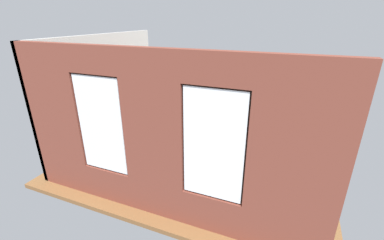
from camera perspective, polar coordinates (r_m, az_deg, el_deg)
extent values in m
cube|color=brown|center=(7.31, 2.26, -7.82)|extent=(6.58, 5.79, 0.10)
cube|color=brown|center=(3.99, 21.83, -9.81)|extent=(1.36, 0.16, 3.15)
cube|color=brown|center=(4.53, -8.54, -4.47)|extent=(1.14, 0.16, 3.15)
cube|color=brown|center=(5.98, -27.97, -0.24)|extent=(1.36, 0.16, 3.15)
cube|color=brown|center=(4.83, 4.36, -19.81)|extent=(1.06, 0.16, 0.72)
cube|color=brown|center=(3.67, 5.51, 11.34)|extent=(1.06, 0.16, 0.49)
cube|color=white|center=(4.04, 4.72, -5.97)|extent=(1.00, 0.03, 1.88)
cube|color=#38281E|center=(4.09, 4.98, -5.60)|extent=(1.06, 0.04, 1.94)
cube|color=brown|center=(5.73, -17.63, -13.38)|extent=(1.06, 0.16, 0.72)
cube|color=brown|center=(4.79, -21.16, 12.47)|extent=(1.06, 0.16, 0.49)
cube|color=white|center=(5.08, -19.61, -1.22)|extent=(1.00, 0.03, 1.88)
cube|color=#38281E|center=(5.12, -19.17, -0.98)|extent=(1.06, 0.04, 1.94)
cube|color=#A87547|center=(5.06, -7.38, -13.06)|extent=(3.46, 0.24, 0.06)
cube|color=black|center=(4.46, -8.21, 0.15)|extent=(0.51, 0.03, 0.68)
cube|color=#389360|center=(4.47, -8.12, 0.22)|extent=(0.45, 0.01, 0.62)
cube|color=silver|center=(7.95, -18.51, 6.22)|extent=(0.10, 4.79, 3.15)
cube|color=black|center=(6.03, -9.78, -12.32)|extent=(1.73, 0.85, 0.42)
cube|color=black|center=(5.59, -11.81, -10.59)|extent=(1.73, 0.24, 0.38)
cube|color=black|center=(5.54, -3.20, -11.51)|extent=(0.22, 0.85, 0.24)
cube|color=black|center=(6.26, -15.91, -8.19)|extent=(0.22, 0.85, 0.24)
cube|color=#232326|center=(5.77, -6.97, -10.67)|extent=(0.59, 0.65, 0.12)
cube|color=#232326|center=(6.07, -12.37, -9.26)|extent=(0.59, 0.65, 0.12)
cube|color=black|center=(6.95, 20.43, -8.55)|extent=(0.85, 1.73, 0.42)
cube|color=black|center=(6.78, 23.61, -5.99)|extent=(0.24, 1.73, 0.38)
cube|color=black|center=(7.49, 21.06, -3.71)|extent=(0.85, 0.22, 0.24)
cube|color=black|center=(6.14, 20.41, -9.43)|extent=(0.85, 0.22, 0.24)
cube|color=#232326|center=(7.11, 20.54, -5.37)|extent=(0.65, 0.59, 0.12)
cube|color=#232326|center=(6.53, 20.23, -7.81)|extent=(0.65, 0.59, 0.12)
cube|color=olive|center=(7.47, -0.47, -3.22)|extent=(1.42, 0.90, 0.04)
cube|color=olive|center=(7.69, 5.13, -4.27)|extent=(0.07, 0.07, 0.38)
cube|color=olive|center=(8.12, -3.62, -2.74)|extent=(0.07, 0.07, 0.38)
cube|color=olive|center=(7.03, 3.20, -6.87)|extent=(0.07, 0.07, 0.38)
cube|color=olive|center=(7.50, -6.21, -5.02)|extent=(0.07, 0.07, 0.38)
cylinder|color=#4C4C51|center=(7.44, 2.77, -2.76)|extent=(0.08, 0.08, 0.09)
cylinder|color=#B7333D|center=(7.59, -1.37, -2.16)|extent=(0.08, 0.08, 0.11)
cylinder|color=gray|center=(7.29, -0.11, -3.35)|extent=(0.10, 0.10, 0.08)
sphere|color=#286B2D|center=(7.25, -0.11, -2.70)|extent=(0.12, 0.12, 0.12)
cube|color=#B2B2B7|center=(7.50, -3.86, -2.88)|extent=(0.17, 0.12, 0.02)
cube|color=black|center=(8.17, -15.99, -2.96)|extent=(1.02, 0.42, 0.51)
cube|color=black|center=(8.06, -16.19, -1.16)|extent=(0.45, 0.20, 0.05)
cube|color=black|center=(8.04, -16.23, -0.80)|extent=(0.06, 0.04, 0.06)
cube|color=black|center=(7.92, -16.49, 1.49)|extent=(1.02, 0.04, 0.63)
cube|color=black|center=(7.94, -16.39, 1.55)|extent=(0.97, 0.01, 0.58)
cylinder|color=#47423D|center=(8.17, 18.42, -4.45)|extent=(0.18, 0.18, 0.19)
cylinder|color=brown|center=(8.10, 18.57, -3.28)|extent=(0.03, 0.03, 0.18)
ellipsoid|color=#337F38|center=(8.02, 18.73, -2.05)|extent=(0.33, 0.33, 0.21)
cylinder|color=beige|center=(6.93, -22.87, -9.31)|extent=(0.33, 0.33, 0.36)
cylinder|color=brown|center=(6.72, -23.44, -5.97)|extent=(0.06, 0.06, 0.55)
cone|color=#1E5B28|center=(6.61, -25.38, -1.21)|extent=(0.49, 0.16, 0.68)
cone|color=#1E5B28|center=(6.51, -26.31, -2.24)|extent=(0.49, 0.54, 0.60)
cone|color=#1E5B28|center=(6.35, -25.39, -2.36)|extent=(0.19, 0.55, 0.64)
cone|color=#1E5B28|center=(6.28, -23.13, -2.69)|extent=(0.63, 0.35, 0.57)
cone|color=#1E5B28|center=(6.44, -21.63, -2.14)|extent=(0.64, 0.43, 0.52)
cone|color=#1E5B28|center=(6.62, -22.18, -1.23)|extent=(0.29, 0.63, 0.58)
cone|color=#1E5B28|center=(6.68, -24.10, -0.88)|extent=(0.45, 0.48, 0.66)
cylinder|color=gray|center=(7.24, -17.04, -7.45)|extent=(0.23, 0.23, 0.28)
cylinder|color=brown|center=(7.15, -17.23, -5.97)|extent=(0.04, 0.04, 0.15)
ellipsoid|color=#1E5B28|center=(7.05, -17.42, -4.43)|extent=(0.43, 0.43, 0.28)
cylinder|color=gray|center=(7.68, 7.42, -5.27)|extent=(0.14, 0.14, 0.18)
cylinder|color=brown|center=(7.61, 7.48, -4.21)|extent=(0.02, 0.02, 0.14)
ellipsoid|color=#3D8E42|center=(7.52, 7.56, -2.77)|extent=(0.31, 0.31, 0.28)
cylinder|color=#47423D|center=(5.59, 2.29, -16.01)|extent=(0.28, 0.28, 0.27)
cylinder|color=brown|center=(5.43, 2.33, -13.82)|extent=(0.05, 0.05, 0.26)
cone|color=#1E5B28|center=(5.29, 0.27, -10.52)|extent=(0.52, 0.20, 0.52)
cone|color=#1E5B28|center=(5.12, 0.76, -12.19)|extent=(0.32, 0.57, 0.48)
cone|color=#1E5B28|center=(5.13, 4.00, -11.80)|extent=(0.53, 0.37, 0.52)
cone|color=#1E5B28|center=(5.34, 4.56, -10.55)|extent=(0.49, 0.49, 0.49)
cone|color=#1E5B28|center=(5.43, 2.54, -9.77)|extent=(0.30, 0.55, 0.50)
cylinder|color=brown|center=(8.57, 22.41, -3.16)|extent=(0.39, 0.39, 0.36)
cylinder|color=brown|center=(8.47, 22.67, -1.55)|extent=(0.06, 0.06, 0.16)
ellipsoid|color=#337F38|center=(8.36, 22.98, 0.45)|extent=(0.76, 0.76, 0.47)
cylinder|color=gray|center=(5.25, 21.32, -19.99)|extent=(0.38, 0.38, 0.38)
cylinder|color=brown|center=(5.08, 21.76, -17.68)|extent=(0.06, 0.06, 0.16)
ellipsoid|color=#3D8E42|center=(4.85, 22.41, -14.13)|extent=(0.68, 0.68, 0.61)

